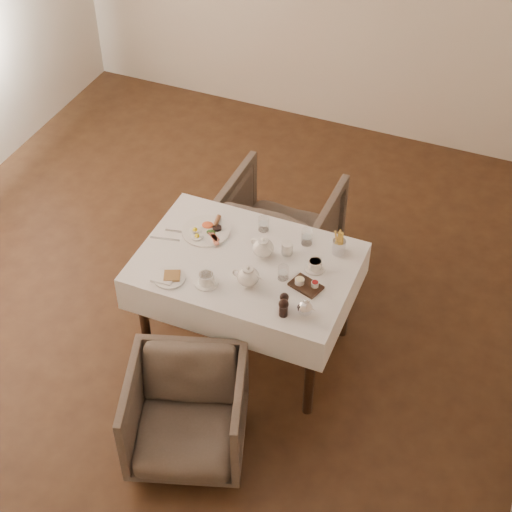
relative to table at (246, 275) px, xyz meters
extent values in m
plane|color=#321C10|center=(-0.46, 0.25, -0.64)|extent=(5.00, 5.00, 0.00)
cube|color=black|center=(0.00, 0.00, 0.08)|extent=(1.20, 0.80, 0.04)
cube|color=white|center=(0.00, 0.00, 0.00)|extent=(1.28, 0.88, 0.23)
cylinder|color=black|center=(-0.54, 0.34, -0.29)|extent=(0.06, 0.06, 0.70)
cylinder|color=black|center=(0.54, 0.34, -0.29)|extent=(0.06, 0.06, 0.70)
cylinder|color=black|center=(-0.54, -0.34, -0.29)|extent=(0.06, 0.06, 0.70)
cylinder|color=black|center=(0.54, -0.34, -0.29)|extent=(0.06, 0.06, 0.70)
imported|color=brown|center=(-0.01, -0.83, -0.34)|extent=(0.82, 0.83, 0.60)
imported|color=brown|center=(-0.09, 0.79, -0.29)|extent=(0.76, 0.78, 0.70)
cylinder|color=white|center=(-0.33, 0.15, 0.12)|extent=(0.30, 0.30, 0.01)
ellipsoid|color=#D25125|center=(-0.34, 0.20, 0.14)|extent=(0.07, 0.07, 0.03)
cylinder|color=brown|center=(-0.30, 0.24, 0.14)|extent=(0.05, 0.11, 0.03)
cylinder|color=black|center=(-0.27, 0.18, 0.14)|extent=(0.06, 0.06, 0.02)
cube|color=maroon|center=(-0.25, 0.10, 0.13)|extent=(0.10, 0.10, 0.01)
ellipsoid|color=#264C19|center=(-0.29, 0.14, 0.13)|extent=(0.06, 0.05, 0.02)
cylinder|color=white|center=(-0.35, -0.30, 0.12)|extent=(0.19, 0.19, 0.01)
cube|color=brown|center=(-0.34, -0.29, 0.13)|extent=(0.12, 0.12, 0.01)
cube|color=white|center=(-0.38, -0.33, 0.13)|extent=(0.13, 0.10, 0.02)
cylinder|color=white|center=(0.20, 0.15, 0.16)|extent=(0.07, 0.07, 0.08)
cylinder|color=white|center=(-0.14, -0.26, 0.12)|extent=(0.14, 0.14, 0.01)
cylinder|color=white|center=(-0.14, -0.26, 0.16)|extent=(0.12, 0.12, 0.06)
cylinder|color=olive|center=(-0.14, -0.26, 0.18)|extent=(0.08, 0.08, 0.00)
cylinder|color=white|center=(0.40, 0.09, 0.12)|extent=(0.12, 0.12, 0.01)
cylinder|color=white|center=(0.40, 0.09, 0.15)|extent=(0.11, 0.11, 0.05)
cylinder|color=olive|center=(0.40, 0.09, 0.18)|extent=(0.07, 0.07, 0.00)
cylinder|color=silver|center=(-0.01, 0.30, 0.16)|extent=(0.08, 0.08, 0.09)
cylinder|color=silver|center=(0.25, -0.05, 0.16)|extent=(0.07, 0.07, 0.09)
cylinder|color=silver|center=(0.28, 0.29, 0.16)|extent=(0.09, 0.09, 0.10)
cube|color=black|center=(0.40, -0.07, 0.12)|extent=(0.21, 0.17, 0.02)
cylinder|color=white|center=(0.36, -0.07, 0.15)|extent=(0.06, 0.06, 0.03)
cylinder|color=maroon|center=(0.45, -0.06, 0.15)|extent=(0.04, 0.04, 0.03)
cylinder|color=silver|center=(0.48, 0.28, 0.16)|extent=(0.08, 0.08, 0.09)
cube|color=silver|center=(-0.47, 0.08, 0.12)|extent=(0.21, 0.05, 0.00)
cube|color=silver|center=(-0.53, -0.01, 0.12)|extent=(0.18, 0.05, 0.00)
camera|label=1|loc=(1.35, -3.10, 3.27)|focal=55.00mm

